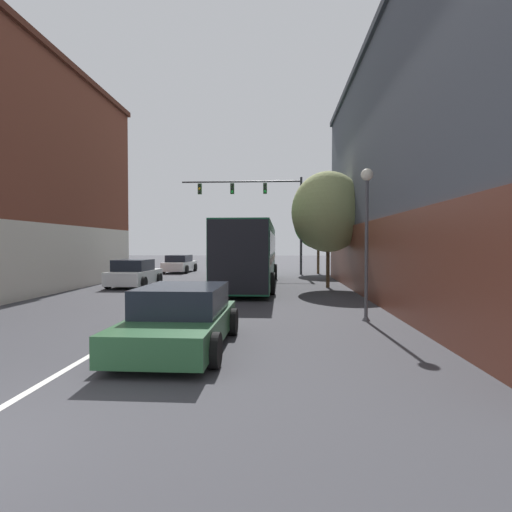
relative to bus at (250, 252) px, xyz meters
name	(u,v)px	position (x,y,z in m)	size (l,w,h in m)	color
lane_center_line	(200,291)	(-2.24, -2.79, -1.85)	(0.14, 42.42, 0.01)	silver
building_right_storefront	(459,164)	(8.79, -5.24, 3.66)	(7.42, 23.76, 10.80)	#4C515B
bus	(250,252)	(0.00, 0.00, 0.00)	(2.89, 12.77, 3.30)	#145133
hatchback_foreground	(181,318)	(-0.57, -13.30, -1.22)	(2.19, 4.35, 1.33)	#285633
parked_car_left_near	(134,274)	(-6.20, -0.84, -1.17)	(2.14, 4.00, 1.45)	silver
parked_car_left_mid	(180,264)	(-6.51, 10.22, -1.18)	(2.17, 4.61, 1.42)	silver
traffic_signal_gantry	(262,202)	(0.29, 8.41, 3.61)	(9.16, 0.36, 7.33)	#333338
street_lamp	(367,225)	(4.12, -9.97, 0.97)	(0.36, 0.36, 4.46)	#47474C
street_tree_near	(328,212)	(4.12, -0.79, 2.10)	(3.82, 3.44, 6.07)	#4C3823
street_tree_far	(318,222)	(4.61, 9.30, 2.19)	(3.84, 3.45, 6.16)	#4C3823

